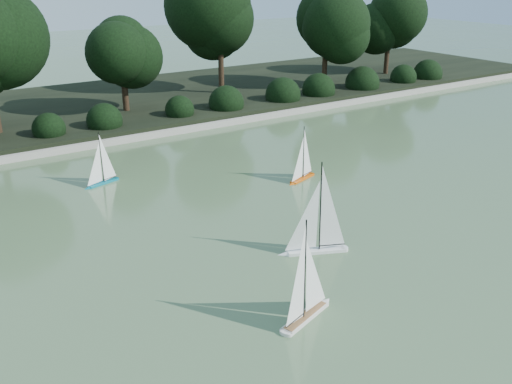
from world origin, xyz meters
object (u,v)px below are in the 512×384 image
sailboat_white_a (312,238)px  sailboat_orange (301,171)px  sailboat_white_b (309,300)px  sailboat_teal (100,176)px

sailboat_white_a → sailboat_orange: size_ratio=1.29×
sailboat_white_b → sailboat_orange: sailboat_white_b is taller
sailboat_white_a → sailboat_white_b: sailboat_white_a is taller
sailboat_white_b → sailboat_teal: size_ratio=1.28×
sailboat_white_a → sailboat_orange: (2.08, 2.98, -0.06)m
sailboat_teal → sailboat_white_b: bearing=-84.3°
sailboat_orange → sailboat_teal: (-4.00, 2.32, -0.01)m
sailboat_white_b → sailboat_orange: size_ratio=1.22×
sailboat_orange → sailboat_teal: 4.63m
sailboat_white_a → sailboat_orange: sailboat_white_a is taller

